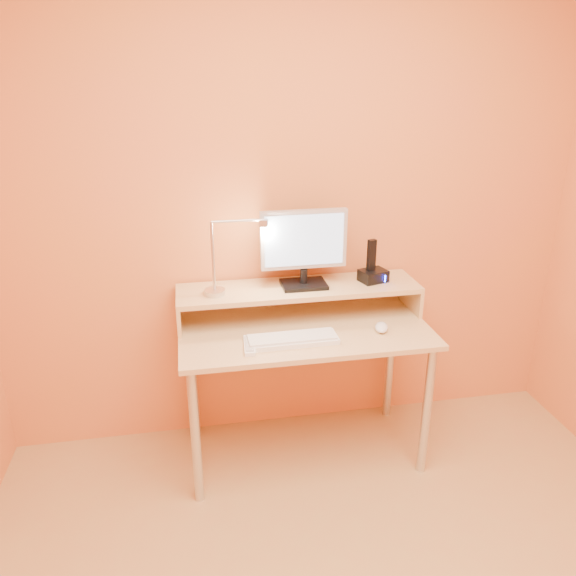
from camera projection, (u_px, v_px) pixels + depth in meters
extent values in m
cube|color=orange|center=(292.00, 205.00, 2.76)|extent=(3.00, 0.04, 2.50)
cylinder|color=silver|center=(196.00, 437.00, 2.47)|extent=(0.04, 0.04, 0.69)
cylinder|color=silver|center=(427.00, 411.00, 2.66)|extent=(0.04, 0.04, 0.69)
cylinder|color=silver|center=(193.00, 380.00, 2.93)|extent=(0.04, 0.04, 0.69)
cylinder|color=silver|center=(390.00, 361.00, 3.12)|extent=(0.04, 0.04, 0.69)
cube|color=#D6B17A|center=(305.00, 331.00, 2.66)|extent=(1.20, 0.60, 0.02)
cube|color=#D6B17A|center=(179.00, 312.00, 2.67)|extent=(0.02, 0.30, 0.14)
cube|color=#D6B17A|center=(410.00, 295.00, 2.87)|extent=(0.02, 0.30, 0.14)
cube|color=#D6B17A|center=(299.00, 289.00, 2.74)|extent=(1.20, 0.30, 0.02)
cube|color=black|center=(304.00, 284.00, 2.74)|extent=(0.22, 0.16, 0.02)
cylinder|color=black|center=(304.00, 276.00, 2.72)|extent=(0.04, 0.04, 0.07)
cube|color=#B2B2B6|center=(304.00, 239.00, 2.66)|extent=(0.42, 0.04, 0.29)
cube|color=black|center=(303.00, 238.00, 2.68)|extent=(0.38, 0.01, 0.24)
cube|color=#93B4DB|center=(305.00, 240.00, 2.65)|extent=(0.38, 0.01, 0.25)
cylinder|color=silver|center=(215.00, 292.00, 2.63)|extent=(0.10, 0.10, 0.02)
cylinder|color=silver|center=(213.00, 257.00, 2.57)|extent=(0.01, 0.01, 0.33)
cylinder|color=silver|center=(238.00, 221.00, 2.53)|extent=(0.24, 0.01, 0.01)
cylinder|color=silver|center=(264.00, 223.00, 2.56)|extent=(0.04, 0.04, 0.03)
cylinder|color=#FFEAC6|center=(264.00, 226.00, 2.56)|extent=(0.03, 0.03, 0.00)
cube|color=black|center=(373.00, 276.00, 2.79)|extent=(0.15, 0.13, 0.06)
cube|color=black|center=(371.00, 255.00, 2.75)|extent=(0.05, 0.04, 0.16)
cube|color=#2E44FF|center=(385.00, 279.00, 2.75)|extent=(0.01, 0.00, 0.04)
cube|color=white|center=(292.00, 340.00, 2.52)|extent=(0.42, 0.14, 0.02)
ellipsoid|color=silver|center=(382.00, 327.00, 2.63)|extent=(0.09, 0.12, 0.04)
cube|color=white|center=(249.00, 346.00, 2.47)|extent=(0.06, 0.18, 0.02)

